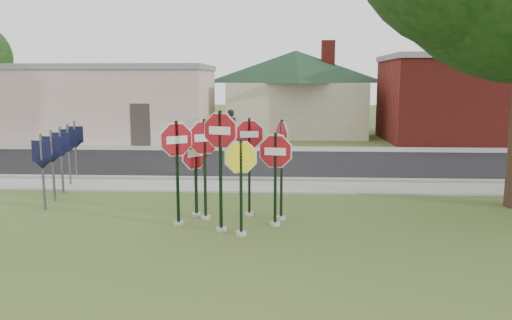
# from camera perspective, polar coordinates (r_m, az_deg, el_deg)

# --- Properties ---
(ground) EXTENTS (120.00, 120.00, 0.00)m
(ground) POSITION_cam_1_polar(r_m,az_deg,el_deg) (10.48, -3.60, -9.56)
(ground) COLOR #37541F
(ground) RESTS_ON ground
(sidewalk_near) EXTENTS (60.00, 1.60, 0.06)m
(sidewalk_near) POSITION_cam_1_polar(r_m,az_deg,el_deg) (15.76, -1.32, -3.07)
(sidewalk_near) COLOR gray
(sidewalk_near) RESTS_ON ground
(road) EXTENTS (60.00, 7.00, 0.04)m
(road) POSITION_cam_1_polar(r_m,az_deg,el_deg) (20.17, -0.37, -0.41)
(road) COLOR black
(road) RESTS_ON ground
(sidewalk_far) EXTENTS (60.00, 1.60, 0.06)m
(sidewalk_far) POSITION_cam_1_polar(r_m,az_deg,el_deg) (24.41, 0.22, 1.27)
(sidewalk_far) COLOR gray
(sidewalk_far) RESTS_ON ground
(curb) EXTENTS (60.00, 0.20, 0.14)m
(curb) POSITION_cam_1_polar(r_m,az_deg,el_deg) (16.72, -1.07, -2.22)
(curb) COLOR gray
(curb) RESTS_ON ground
(stop_sign_center) EXTENTS (1.05, 0.33, 2.81)m
(stop_sign_center) POSITION_cam_1_polar(r_m,az_deg,el_deg) (10.96, -4.09, 0.83)
(stop_sign_center) COLOR #A09E95
(stop_sign_center) RESTS_ON ground
(stop_sign_yellow) EXTENTS (0.96, 0.24, 2.21)m
(stop_sign_yellow) POSITION_cam_1_polar(r_m,az_deg,el_deg) (10.72, -1.73, -1.87)
(stop_sign_yellow) COLOR #A09E95
(stop_sign_yellow) RESTS_ON ground
(stop_sign_left) EXTENTS (0.91, 0.61, 2.55)m
(stop_sign_left) POSITION_cam_1_polar(r_m,az_deg,el_deg) (11.56, -9.02, 0.22)
(stop_sign_left) COLOR #A09E95
(stop_sign_left) RESTS_ON ground
(stop_sign_right) EXTENTS (1.06, 0.24, 2.28)m
(stop_sign_right) POSITION_cam_1_polar(r_m,az_deg,el_deg) (11.43, 2.23, -0.80)
(stop_sign_right) COLOR #A09E95
(stop_sign_right) RESTS_ON ground
(stop_sign_back_right) EXTENTS (0.97, 0.24, 2.54)m
(stop_sign_back_right) POSITION_cam_1_polar(r_m,az_deg,el_deg) (12.25, -0.78, 0.66)
(stop_sign_back_right) COLOR #A09E95
(stop_sign_back_right) RESTS_ON ground
(stop_sign_back_left) EXTENTS (1.00, 0.55, 2.56)m
(stop_sign_back_left) POSITION_cam_1_polar(r_m,az_deg,el_deg) (12.00, -5.89, 0.66)
(stop_sign_back_left) COLOR #A09E95
(stop_sign_back_left) RESTS_ON ground
(stop_sign_far_right) EXTENTS (0.37, 1.02, 2.54)m
(stop_sign_far_right) POSITION_cam_1_polar(r_m,az_deg,el_deg) (11.91, 2.93, 0.51)
(stop_sign_far_right) COLOR #A09E95
(stop_sign_far_right) RESTS_ON ground
(stop_sign_far_left) EXTENTS (0.75, 0.92, 2.18)m
(stop_sign_far_left) POSITION_cam_1_polar(r_m,az_deg,el_deg) (12.33, -6.92, -0.48)
(stop_sign_far_left) COLOR #A09E95
(stop_sign_far_left) RESTS_ON ground
(route_sign_row) EXTENTS (1.43, 4.63, 2.00)m
(route_sign_row) POSITION_cam_1_polar(r_m,az_deg,el_deg) (15.93, -21.39, 0.80)
(route_sign_row) COLOR #59595E
(route_sign_row) RESTS_ON ground
(building_stucco) EXTENTS (12.20, 6.20, 4.20)m
(building_stucco) POSITION_cam_1_polar(r_m,az_deg,el_deg) (29.68, -17.16, 6.37)
(building_stucco) COLOR beige
(building_stucco) RESTS_ON ground
(building_house) EXTENTS (11.60, 11.60, 6.20)m
(building_house) POSITION_cam_1_polar(r_m,az_deg,el_deg) (31.87, 4.55, 9.59)
(building_house) COLOR beige
(building_house) RESTS_ON ground
(building_brick) EXTENTS (10.20, 6.20, 4.75)m
(building_brick) POSITION_cam_1_polar(r_m,az_deg,el_deg) (30.37, 24.04, 6.52)
(building_brick) COLOR maroon
(building_brick) RESTS_ON ground
(pedestrian) EXTENTS (0.70, 0.46, 1.90)m
(pedestrian) POSITION_cam_1_polar(r_m,az_deg,el_deg) (24.38, -2.92, 3.57)
(pedestrian) COLOR black
(pedestrian) RESTS_ON sidewalk_far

